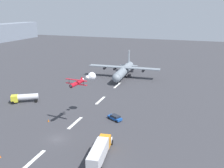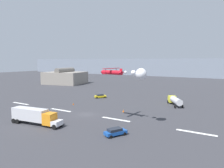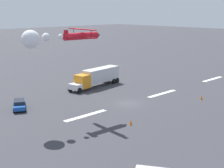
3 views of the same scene
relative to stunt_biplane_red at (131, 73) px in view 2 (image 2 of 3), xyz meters
The scene contains 14 objects.
ground_plane 18.94m from the stunt_biplane_red, behind, with size 440.00×440.00×0.00m, color #38383D.
runway_stripe_2 44.89m from the stunt_biplane_red, behind, with size 8.00×0.90×0.01m, color white.
runway_stripe_3 26.99m from the stunt_biplane_red, behind, with size 8.00×0.90×0.01m, color white.
runway_stripe_4 13.07m from the stunt_biplane_red, 160.39° to the left, with size 8.00×0.90×0.01m, color white.
runway_stripe_5 18.51m from the stunt_biplane_red, ahead, with size 8.00×0.90×0.01m, color white.
mountain_ridge_distant 157.01m from the stunt_biplane_red, 95.33° to the left, with size 396.00×16.00×16.81m, color gray.
stunt_biplane_red is the anchor object (origin of this frame).
semi_truck_orange 24.43m from the stunt_biplane_red, 149.02° to the right, with size 13.36×4.52×3.70m.
fuel_tanker_truck 28.01m from the stunt_biplane_red, 81.65° to the left, with size 6.84×8.88×2.90m.
followme_car_yellow 13.84m from the stunt_biplane_red, 86.30° to the right, with size 3.75×4.83×1.52m.
airport_staff_sedan 37.20m from the stunt_biplane_red, 135.60° to the left, with size 4.35×4.56×1.52m.
hangar_building 92.87m from the stunt_biplane_red, 142.74° to the left, with size 26.47×23.08×10.30m.
traffic_cone_near 29.73m from the stunt_biplane_red, 160.27° to the left, with size 0.44×0.44×0.75m, color orange.
traffic_cone_far 16.39m from the stunt_biplane_red, 126.16° to the left, with size 0.44×0.44×0.75m, color orange.
Camera 2 is at (34.65, -44.16, 14.77)m, focal length 32.95 mm.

